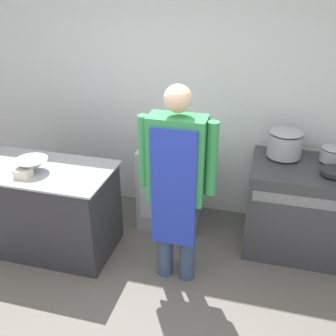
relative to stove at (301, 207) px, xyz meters
The scene contains 10 objects.
wall_back 1.63m from the stove, 160.13° to the left, with size 8.00×0.05×2.70m.
prep_counter 2.45m from the stove, 164.69° to the right, with size 1.34×0.71×0.86m.
stove is the anchor object (origin of this frame).
fridge_unit 1.32m from the stove, behind, with size 0.60×0.61×0.90m.
person_cook 1.40m from the stove, 144.72° to the right, with size 0.63×0.24×1.75m.
mixing_bowl 2.54m from the stove, 163.36° to the right, with size 0.29×0.29×0.12m.
plastic_tub 2.59m from the stove, 161.19° to the right, with size 0.13×0.13×0.07m.
stock_pot 0.65m from the stove, 148.99° to the left, with size 0.32×0.32×0.27m.
saute_pan 0.53m from the stove, 33.60° to the right, with size 0.23×0.23×0.04m.
sauce_pot 0.58m from the stove, 34.07° to the left, with size 0.20×0.20×0.14m.
Camera 1 is at (0.86, -1.72, 2.49)m, focal length 42.00 mm.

